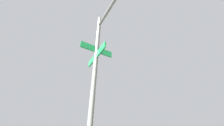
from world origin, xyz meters
TOP-DOWN VIEW (x-y plane):
  - traffic_signal_near at (-6.92, -5.83)m, footprint 1.79×2.58m

SIDE VIEW (x-z plane):
  - traffic_signal_near at x=-6.92m, z-range 1.11..6.65m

